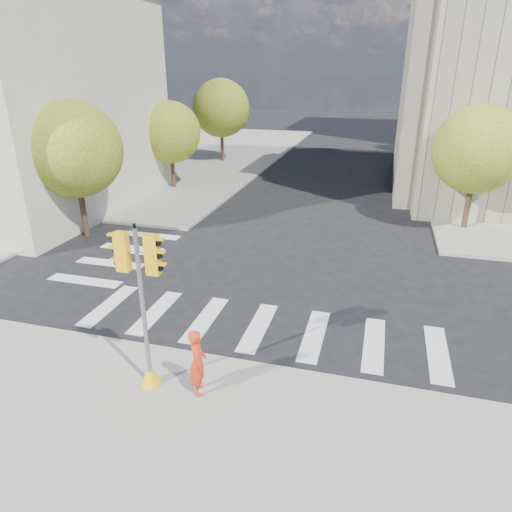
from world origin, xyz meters
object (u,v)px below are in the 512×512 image
(traffic_signal, at_px, (144,322))
(planter_wall, at_px, (8,226))
(photographer, at_px, (198,362))
(lamp_near, at_px, (477,129))
(lamp_far, at_px, (449,109))

(traffic_signal, bearing_deg, planter_wall, 144.14)
(planter_wall, bearing_deg, traffic_signal, -11.72)
(traffic_signal, bearing_deg, photographer, 1.50)
(lamp_near, bearing_deg, traffic_signal, -116.89)
(lamp_far, distance_m, photographer, 34.86)
(traffic_signal, bearing_deg, lamp_far, 73.09)
(traffic_signal, xyz_separation_m, planter_wall, (-12.42, 8.84, -1.57))
(traffic_signal, distance_m, planter_wall, 15.33)
(lamp_far, xyz_separation_m, traffic_signal, (-9.96, -33.63, -2.61))
(lamp_near, bearing_deg, lamp_far, 90.00)
(lamp_near, height_order, lamp_far, same)
(planter_wall, bearing_deg, photographer, -8.92)
(lamp_far, height_order, planter_wall, lamp_far)
(photographer, bearing_deg, lamp_near, -49.59)
(lamp_far, bearing_deg, photographer, -104.43)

